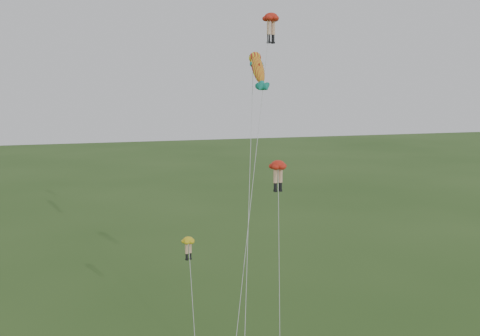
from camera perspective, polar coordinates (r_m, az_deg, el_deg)
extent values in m
ellipsoid|color=red|center=(40.44, 3.33, 15.78)|extent=(1.61, 1.61, 0.64)
cylinder|color=#EEB48C|center=(40.23, 3.09, 14.73)|extent=(0.29, 0.29, 0.98)
cylinder|color=black|center=(40.16, 3.08, 13.68)|extent=(0.22, 0.22, 0.49)
cube|color=black|center=(40.13, 3.08, 13.23)|extent=(0.24, 0.32, 0.14)
cylinder|color=#EEB48C|center=(40.47, 3.55, 14.69)|extent=(0.29, 0.29, 0.98)
cylinder|color=black|center=(40.40, 3.54, 13.65)|extent=(0.22, 0.22, 0.49)
cube|color=black|center=(40.37, 3.54, 13.20)|extent=(0.24, 0.32, 0.14)
cylinder|color=silver|center=(34.41, 1.41, -1.26)|extent=(6.36, 10.95, 22.57)
ellipsoid|color=red|center=(35.74, 4.08, 0.35)|extent=(1.40, 1.40, 0.62)
cylinder|color=#EEB48C|center=(35.76, 3.80, -0.84)|extent=(0.28, 0.28, 0.95)
cylinder|color=black|center=(35.88, 3.79, -1.96)|extent=(0.22, 0.22, 0.48)
cube|color=black|center=(35.94, 3.79, -2.44)|extent=(0.19, 0.29, 0.14)
cylinder|color=#EEB48C|center=(35.94, 4.34, -0.79)|extent=(0.28, 0.28, 0.95)
cylinder|color=black|center=(36.06, 4.32, -1.91)|extent=(0.22, 0.22, 0.48)
cube|color=black|center=(36.12, 4.32, -2.39)|extent=(0.19, 0.29, 0.14)
cylinder|color=silver|center=(33.92, 4.20, -10.32)|extent=(2.15, 6.22, 12.37)
ellipsoid|color=yellow|center=(36.06, -5.54, -7.66)|extent=(1.23, 1.23, 0.47)
cylinder|color=#EEB48C|center=(36.14, -5.72, -8.53)|extent=(0.21, 0.21, 0.71)
cylinder|color=black|center=(36.30, -5.70, -9.34)|extent=(0.16, 0.16, 0.36)
cube|color=black|center=(36.37, -5.70, -9.68)|extent=(0.19, 0.24, 0.10)
cylinder|color=#EEB48C|center=(36.30, -5.34, -8.45)|extent=(0.21, 0.21, 0.71)
cylinder|color=black|center=(36.46, -5.33, -9.25)|extent=(0.16, 0.16, 0.36)
cube|color=black|center=(36.53, -5.33, -9.60)|extent=(0.19, 0.24, 0.10)
cylinder|color=silver|center=(33.62, -5.02, -15.10)|extent=(1.09, 7.62, 7.35)
ellipsoid|color=yellow|center=(37.09, 1.89, 10.66)|extent=(1.06, 2.83, 2.78)
sphere|color=yellow|center=(37.09, 1.89, 10.66)|extent=(0.97, 1.32, 1.27)
cone|color=#158E7D|center=(37.09, 1.89, 10.66)|extent=(0.77, 1.24, 1.20)
cone|color=#158E7D|center=(37.09, 1.89, 10.66)|extent=(0.77, 1.24, 1.20)
cone|color=#158E7D|center=(37.09, 1.89, 10.66)|extent=(0.44, 0.69, 0.67)
cone|color=#158E7D|center=(37.09, 1.89, 10.66)|extent=(0.44, 0.69, 0.67)
cone|color=#B01217|center=(37.09, 1.89, 10.66)|extent=(0.48, 0.69, 0.66)
cylinder|color=silver|center=(33.15, 1.18, -5.20)|extent=(3.89, 8.97, 18.52)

